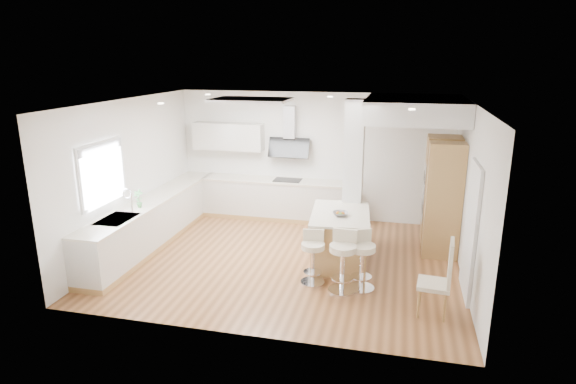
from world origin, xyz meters
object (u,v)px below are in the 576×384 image
(bar_stool_c, at_px, (362,257))
(dining_chair, at_px, (442,276))
(bar_stool_a, at_px, (313,254))
(bar_stool_b, at_px, (343,258))
(peninsula, at_px, (340,237))

(bar_stool_c, relative_size, dining_chair, 0.84)
(bar_stool_a, distance_m, bar_stool_b, 0.53)
(bar_stool_a, xyz_separation_m, bar_stool_c, (0.77, -0.02, 0.04))
(peninsula, height_order, bar_stool_a, peninsula)
(bar_stool_b, height_order, dining_chair, dining_chair)
(bar_stool_b, height_order, bar_stool_c, bar_stool_b)
(dining_chair, bearing_deg, bar_stool_a, 168.11)
(peninsula, distance_m, bar_stool_b, 1.12)
(bar_stool_a, height_order, bar_stool_c, bar_stool_c)
(peninsula, relative_size, bar_stool_b, 1.63)
(dining_chair, bearing_deg, bar_stool_c, 158.88)
(peninsula, distance_m, dining_chair, 2.22)
(peninsula, bearing_deg, bar_stool_a, -113.61)
(peninsula, height_order, dining_chair, dining_chair)
(peninsula, relative_size, bar_stool_c, 1.68)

